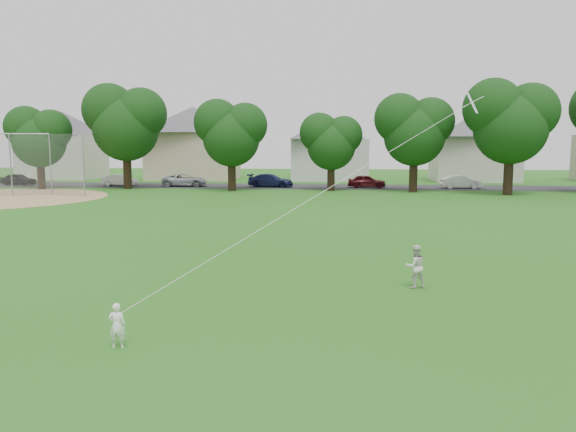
# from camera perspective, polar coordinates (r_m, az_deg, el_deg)

# --- Properties ---
(ground) EXTENTS (160.00, 160.00, 0.00)m
(ground) POSITION_cam_1_polar(r_m,az_deg,el_deg) (13.46, -0.41, -10.87)
(ground) COLOR #276216
(ground) RESTS_ON ground
(street) EXTENTS (90.00, 7.00, 0.01)m
(street) POSITION_cam_1_polar(r_m,az_deg,el_deg) (54.89, 4.09, 2.99)
(street) COLOR #2D2D30
(street) RESTS_ON ground
(toddler) EXTENTS (0.38, 0.27, 0.97)m
(toddler) POSITION_cam_1_polar(r_m,az_deg,el_deg) (12.31, -16.98, -10.60)
(toddler) COLOR white
(toddler) RESTS_ON ground
(older_boy) EXTENTS (0.75, 0.67, 1.28)m
(older_boy) POSITION_cam_1_polar(r_m,az_deg,el_deg) (16.89, 12.78, -5.02)
(older_boy) COLOR silver
(older_boy) RESTS_ON ground
(kite) EXTENTS (4.85, 5.17, 13.95)m
(kite) POSITION_cam_1_polar(r_m,az_deg,el_deg) (15.54, 5.22, 3.46)
(kite) COLOR white
(kite) RESTS_ON ground
(baseball_backstop) EXTENTS (10.73, 4.88, 4.96)m
(baseball_backstop) POSITION_cam_1_polar(r_m,az_deg,el_deg) (49.75, -26.48, 4.64)
(baseball_backstop) COLOR gray
(baseball_backstop) RESTS_ON ground
(tree_row) EXTENTS (82.95, 9.00, 9.93)m
(tree_row) POSITION_cam_1_polar(r_m,az_deg,el_deg) (49.05, 7.81, 9.34)
(tree_row) COLOR black
(tree_row) RESTS_ON ground
(parked_cars) EXTENTS (47.28, 2.58, 1.27)m
(parked_cars) POSITION_cam_1_polar(r_m,az_deg,el_deg) (54.78, -5.25, 3.61)
(parked_cars) COLOR black
(parked_cars) RESTS_ON ground
(house_row) EXTENTS (76.20, 14.14, 9.90)m
(house_row) POSITION_cam_1_polar(r_m,az_deg,el_deg) (64.75, 3.65, 7.90)
(house_row) COLOR silver
(house_row) RESTS_ON ground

